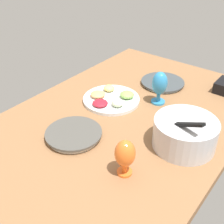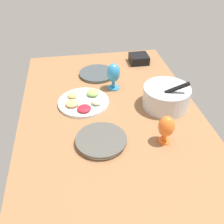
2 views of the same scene
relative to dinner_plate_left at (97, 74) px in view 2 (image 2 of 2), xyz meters
The scene contains 8 objects.
ground_plane 43.98cm from the dinner_plate_left, ahead, with size 160.00×104.00×4.00cm, color #8C603D.
dinner_plate_left is the anchor object (origin of this frame).
dinner_plate_right 69.86cm from the dinner_plate_left, ahead, with size 25.70×25.70×2.86cm.
mixing_bowl 57.28cm from the dinner_plate_left, 38.44° to the left, with size 27.19×27.19×19.48cm.
fruit_platter 36.39cm from the dinner_plate_left, 19.85° to the right, with size 30.71×30.71×5.26cm.
hurricane_glass_blue 23.61cm from the dinner_plate_left, 22.94° to the left, with size 8.27×8.27×17.93cm.
hurricane_glass_orange 78.51cm from the dinner_plate_left, 18.66° to the left, with size 8.00×8.00×15.66cm.
square_bowl_black 37.34cm from the dinner_plate_left, 112.82° to the left, with size 13.81×13.81×6.28cm.
Camera 2 is at (118.54, -18.93, 89.99)cm, focal length 41.07 mm.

